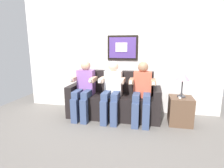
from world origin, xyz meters
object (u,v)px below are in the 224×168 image
person_in_middle (112,89)px  spare_remote_on_table (179,97)px  table_lamp (183,77)px  couch (114,101)px  side_table_right (180,111)px  person_on_left (84,87)px  person_on_right (142,90)px

person_in_middle → spare_remote_on_table: person_in_middle is taller
table_lamp → couch: bearing=176.5°
side_table_right → spare_remote_on_table: spare_remote_on_table is taller
person_on_left → side_table_right: bearing=2.0°
person_in_middle → spare_remote_on_table: (1.20, 0.02, -0.10)m
side_table_right → person_in_middle: bearing=-177.2°
person_on_right → spare_remote_on_table: size_ratio=8.54×
person_on_right → spare_remote_on_table: 0.66m
table_lamp → person_on_right: bearing=-172.4°
couch → table_lamp: bearing=-3.5°
person_in_middle → person_on_left: bearing=180.0°
person_in_middle → person_on_right: (0.55, 0.00, 0.00)m
spare_remote_on_table → person_in_middle: bearing=-178.8°
person_in_middle → table_lamp: 1.27m
couch → person_on_left: bearing=-163.1°
couch → person_in_middle: (-0.00, -0.17, 0.29)m
couch → person_in_middle: size_ratio=1.61×
couch → person_on_left: size_ratio=1.61×
side_table_right → person_on_right: bearing=-174.9°
person_on_left → side_table_right: person_on_left is taller
couch → side_table_right: size_ratio=3.57×
person_in_middle → table_lamp: bearing=4.2°
person_on_left → table_lamp: size_ratio=2.41×
person_on_left → spare_remote_on_table: bearing=0.8°
table_lamp → person_on_left: bearing=-177.1°
person_in_middle → spare_remote_on_table: 1.21m
couch → person_on_left: 0.65m
couch → spare_remote_on_table: 1.23m
side_table_right → spare_remote_on_table: size_ratio=3.85×
person_on_left → person_in_middle: bearing=0.0°
person_on_left → person_on_right: size_ratio=1.00×
table_lamp → spare_remote_on_table: 0.36m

